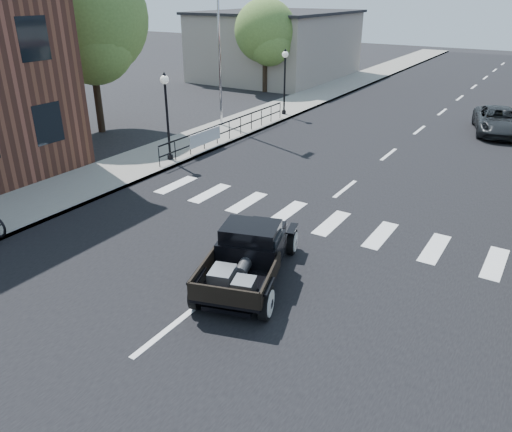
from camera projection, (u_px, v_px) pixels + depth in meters
The scene contains 14 objects.
ground at pixel (241, 272), 13.10m from camera, with size 120.00×120.00×0.00m, color black.
road at pixel (408, 139), 24.68m from camera, with size 14.00×80.00×0.02m, color black.
road_markings at pixel (373, 167), 20.82m from camera, with size 12.00×60.00×0.06m, color silver, non-canonical shape.
sidewalk_left at pixel (262, 117), 28.75m from camera, with size 3.00×80.00×0.15m, color gray.
low_building_left at pixel (277, 46), 40.90m from camera, with size 10.00×12.00×5.00m, color gray.
railing at pixel (229, 128), 24.07m from camera, with size 0.08×10.00×1.00m, color black, non-canonical shape.
banner at pixel (206, 142), 22.57m from camera, with size 0.04×2.20×0.60m, color silver, non-canonical shape.
lamp_post_b at pixel (167, 117), 20.58m from camera, with size 0.36×0.36×3.63m, color black, non-canonical shape.
lamp_post_c at pixel (285, 82), 28.30m from camera, with size 0.36×0.36×3.63m, color black, non-canonical shape.
flagpole at pixel (218, 16), 24.48m from camera, with size 0.12×0.12×10.88m, color silver.
big_tree_near at pixel (91, 47), 24.27m from camera, with size 5.74×5.74×8.43m, color #507030, non-canonical shape.
big_tree_far at pixel (265, 46), 34.80m from camera, with size 4.28×4.28×6.29m, color #507030, non-canonical shape.
hotrod_pickup at pixel (249, 254), 12.47m from camera, with size 2.00×4.28×1.48m, color black, non-canonical shape.
second_car at pixel (498, 121), 25.40m from camera, with size 2.14×4.63×1.29m, color black.
Camera 1 is at (6.32, -9.39, 6.79)m, focal length 35.00 mm.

